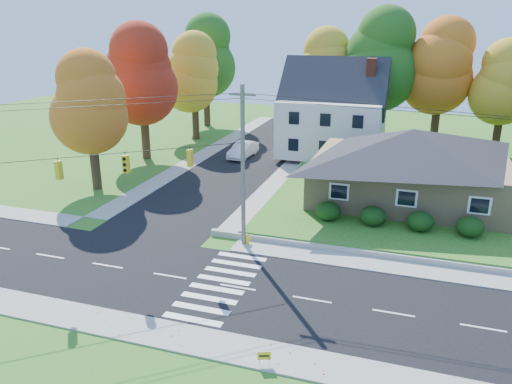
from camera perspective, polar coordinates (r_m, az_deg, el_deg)
ground at (r=26.89m, az=-2.10°, el=-10.86°), size 120.00×120.00×0.00m
road_main at (r=26.89m, az=-2.10°, el=-10.85°), size 90.00×8.00×0.02m
road_cross at (r=52.27m, az=-0.56°, el=4.07°), size 8.00×44.00×0.02m
sidewalk_north at (r=31.08m, az=1.08°, el=-6.46°), size 90.00×2.00×0.08m
sidewalk_south at (r=22.98m, az=-6.56°, el=-16.59°), size 90.00×2.00×0.08m
lawn at (r=45.11m, az=23.38°, el=0.39°), size 30.00×30.00×0.50m
ranch_house at (r=39.21m, az=17.23°, el=3.11°), size 14.60×10.60×5.40m
colonial_house at (r=51.30m, az=8.79°, el=8.80°), size 10.40×8.40×9.60m
hedge_row at (r=33.96m, az=15.74°, el=-2.93°), size 10.70×1.70×1.27m
traffic_infrastructure at (r=26.01m, az=-1.52°, el=0.51°), size 38.10×10.66×10.00m
tree_lot_0 at (r=57.04m, az=7.95°, el=13.61°), size 6.72×6.72×12.51m
tree_lot_1 at (r=55.18m, az=14.15°, el=14.43°), size 7.84×7.84×14.60m
tree_lot_2 at (r=56.10m, az=20.45°, el=13.23°), size 7.28×7.28×13.56m
tree_lot_3 at (r=55.75m, az=26.57°, el=11.06°), size 6.16×6.16×11.47m
tree_west_0 at (r=42.66m, az=-18.59°, el=9.55°), size 6.16×6.16×11.47m
tree_west_1 at (r=51.33m, az=-13.01°, el=12.93°), size 7.28×7.28×13.56m
tree_west_2 at (r=59.74m, az=-7.13°, el=13.39°), size 6.72×6.72×12.51m
tree_west_3 at (r=67.73m, az=-5.82°, el=15.17°), size 7.84×7.84×14.60m
white_car at (r=51.81m, az=-1.50°, el=4.85°), size 1.99×4.91×1.58m
fire_hydrant at (r=31.57m, az=-0.99°, el=-5.44°), size 0.41×0.32×0.72m
yard_sign at (r=21.27m, az=0.95°, el=-18.24°), size 0.53×0.22×0.70m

